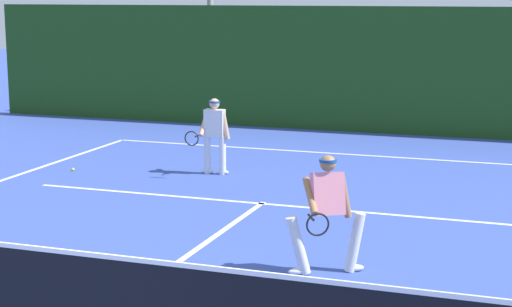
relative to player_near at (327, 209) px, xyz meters
name	(u,v)px	position (x,y,z in m)	size (l,w,h in m)	color
court_line_baseline_far	(333,153)	(-2.01, 8.24, -0.86)	(10.77, 0.10, 0.01)	white
court_line_service	(261,204)	(-2.01, 3.25, -0.86)	(8.78, 0.10, 0.01)	white
court_line_centre	(190,254)	(-2.01, 0.16, -0.86)	(0.10, 6.40, 0.01)	white
tennis_net	(65,294)	(-2.01, -3.04, -0.35)	(11.80, 0.09, 1.05)	#1E4723
player_near	(327,209)	(0.00, 0.00, 0.00)	(1.00, 1.05, 1.57)	silver
player_far	(214,133)	(-3.71, 5.27, -0.02)	(0.71, 0.86, 1.53)	silver
tennis_ball	(73,169)	(-6.56, 4.57, -0.83)	(0.07, 0.07, 0.07)	#D1E033
back_fence_windscreen	(364,70)	(-2.01, 11.46, 0.78)	(21.79, 0.12, 3.27)	#1C4317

